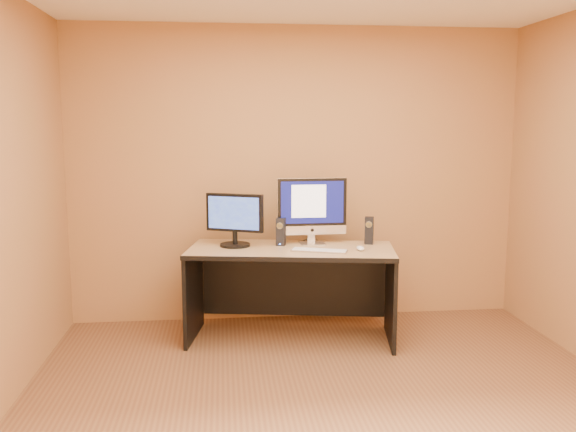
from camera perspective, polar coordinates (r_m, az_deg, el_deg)
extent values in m
plane|color=brown|center=(3.86, 4.63, -18.37)|extent=(4.00, 4.00, 0.00)
cube|color=#B6B5BA|center=(4.78, 2.95, -3.24)|extent=(0.46, 0.26, 0.02)
ellipsoid|color=white|center=(4.85, 6.79, -3.00)|extent=(0.06, 0.11, 0.04)
cylinder|color=black|center=(5.19, 2.78, -2.36)|extent=(0.01, 0.23, 0.01)
cylinder|color=black|center=(5.23, 1.61, -2.26)|extent=(0.10, 0.16, 0.01)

